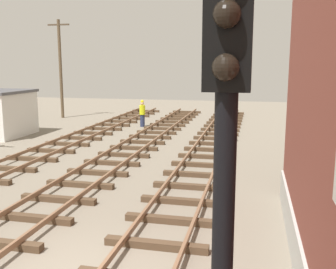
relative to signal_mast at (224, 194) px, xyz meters
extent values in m
cube|color=#4C3826|center=(-1.94, 5.32, -3.17)|extent=(2.50, 0.24, 0.18)
cube|color=#4C3826|center=(-1.94, 6.85, -3.17)|extent=(2.50, 0.24, 0.18)
cube|color=#4C3826|center=(-1.94, 8.38, -3.17)|extent=(2.50, 0.24, 0.18)
cube|color=#4C3826|center=(-1.94, 9.91, -3.17)|extent=(2.50, 0.24, 0.18)
cube|color=#4C3826|center=(-1.94, 11.44, -3.17)|extent=(2.50, 0.24, 0.18)
cube|color=#4C3826|center=(-1.94, 12.97, -3.17)|extent=(2.50, 0.24, 0.18)
cube|color=#4C3826|center=(-1.94, 14.50, -3.17)|extent=(2.50, 0.24, 0.18)
cube|color=#4C3826|center=(-1.94, 16.03, -3.17)|extent=(2.50, 0.24, 0.18)
cube|color=#4C3826|center=(-1.94, 17.56, -3.17)|extent=(2.50, 0.24, 0.18)
cube|color=#4C3826|center=(-1.94, 19.09, -3.17)|extent=(2.50, 0.24, 0.18)
cube|color=#4C3826|center=(-1.94, 20.62, -3.17)|extent=(2.50, 0.24, 0.18)
cube|color=#4C3826|center=(-1.94, 22.15, -3.17)|extent=(2.50, 0.24, 0.18)
cube|color=#4C3826|center=(-1.94, 23.68, -3.17)|extent=(2.50, 0.24, 0.18)
cube|color=#4C3826|center=(-1.94, 25.21, -3.17)|extent=(2.50, 0.24, 0.18)
cube|color=#4C3826|center=(-1.94, 26.74, -3.17)|extent=(2.50, 0.24, 0.18)
cube|color=#4C3826|center=(-1.94, 28.27, -3.17)|extent=(2.50, 0.24, 0.18)
cube|color=#4C3826|center=(-1.94, 29.80, -3.17)|extent=(2.50, 0.24, 0.18)
cube|color=#4C3826|center=(-1.94, 31.33, -3.17)|extent=(2.50, 0.24, 0.18)
cube|color=brown|center=(-2.66, 3.79, -3.01)|extent=(0.08, 56.60, 0.14)
cube|color=#4C3826|center=(-5.72, 6.15, -3.17)|extent=(2.50, 0.24, 0.18)
cube|color=#4C3826|center=(-5.72, 7.72, -3.17)|extent=(2.50, 0.24, 0.18)
cube|color=#4C3826|center=(-5.72, 9.29, -3.17)|extent=(2.50, 0.24, 0.18)
cube|color=#4C3826|center=(-5.72, 10.86, -3.17)|extent=(2.50, 0.24, 0.18)
cube|color=#4C3826|center=(-5.72, 12.44, -3.17)|extent=(2.50, 0.24, 0.18)
cube|color=#4C3826|center=(-5.72, 14.01, -3.17)|extent=(2.50, 0.24, 0.18)
cube|color=#4C3826|center=(-5.72, 15.58, -3.17)|extent=(2.50, 0.24, 0.18)
cube|color=#4C3826|center=(-5.72, 17.15, -3.17)|extent=(2.50, 0.24, 0.18)
cube|color=#4C3826|center=(-5.72, 18.73, -3.17)|extent=(2.50, 0.24, 0.18)
cube|color=#4C3826|center=(-5.72, 20.30, -3.17)|extent=(2.50, 0.24, 0.18)
cube|color=#4C3826|center=(-5.72, 21.87, -3.17)|extent=(2.50, 0.24, 0.18)
cube|color=#4C3826|center=(-5.72, 23.44, -3.17)|extent=(2.50, 0.24, 0.18)
cube|color=#4C3826|center=(-5.72, 25.02, -3.17)|extent=(2.50, 0.24, 0.18)
cube|color=#4C3826|center=(-5.72, 26.59, -3.17)|extent=(2.50, 0.24, 0.18)
cube|color=#4C3826|center=(-5.72, 28.16, -3.17)|extent=(2.50, 0.24, 0.18)
cube|color=#4C3826|center=(-5.72, 29.73, -3.17)|extent=(2.50, 0.24, 0.18)
cube|color=#4C3826|center=(-5.72, 31.31, -3.17)|extent=(2.50, 0.24, 0.18)
cube|color=#4C3826|center=(-9.51, 10.65, -3.17)|extent=(2.50, 0.24, 0.18)
cube|color=#4C3826|center=(-9.51, 12.37, -3.17)|extent=(2.50, 0.24, 0.18)
cube|color=#4C3826|center=(-9.51, 14.08, -3.17)|extent=(2.50, 0.24, 0.18)
cube|color=#4C3826|center=(-9.51, 15.80, -3.17)|extent=(2.50, 0.24, 0.18)
cube|color=#4C3826|center=(-9.51, 17.51, -3.17)|extent=(2.50, 0.24, 0.18)
cube|color=#4C3826|center=(-9.51, 19.23, -3.17)|extent=(2.50, 0.24, 0.18)
cube|color=#4C3826|center=(-9.51, 20.94, -3.17)|extent=(2.50, 0.24, 0.18)
cube|color=#4C3826|center=(-9.51, 22.66, -3.17)|extent=(2.50, 0.24, 0.18)
cube|color=#4C3826|center=(-9.51, 24.37, -3.17)|extent=(2.50, 0.24, 0.18)
cube|color=#4C3826|center=(-9.51, 26.09, -3.17)|extent=(2.50, 0.24, 0.18)
cube|color=#4C3826|center=(-9.51, 27.80, -3.17)|extent=(2.50, 0.24, 0.18)
cube|color=#4C3826|center=(-9.51, 29.52, -3.17)|extent=(2.50, 0.24, 0.18)
cube|color=#4C3826|center=(-9.51, 31.23, -3.17)|extent=(2.50, 0.24, 0.18)
cube|color=black|center=(0.00, 0.02, 1.37)|extent=(0.36, 0.24, 1.10)
sphere|color=black|center=(0.00, -0.16, 1.37)|extent=(0.20, 0.20, 0.20)
sphere|color=black|center=(0.00, -0.16, 1.00)|extent=(0.20, 0.20, 0.20)
cube|color=silver|center=(-14.71, 17.60, -1.96)|extent=(2.80, 3.60, 2.60)
cylinder|color=black|center=(-17.83, 23.79, -2.94)|extent=(0.64, 0.24, 0.64)
cylinder|color=black|center=(-17.83, 21.99, -2.94)|extent=(0.64, 0.24, 0.64)
cylinder|color=brown|center=(-15.06, 25.97, 0.62)|extent=(0.24, 0.24, 7.75)
cube|color=#4C3D2D|center=(-15.06, 25.97, 4.10)|extent=(1.80, 0.12, 0.12)
cylinder|color=#262D4C|center=(-7.40, 22.90, -2.83)|extent=(0.32, 0.32, 0.85)
cylinder|color=yellow|center=(-7.40, 22.90, -2.08)|extent=(0.40, 0.40, 0.65)
sphere|color=tan|center=(-7.40, 22.90, -1.64)|extent=(0.24, 0.24, 0.24)
sphere|color=yellow|center=(-7.40, 22.90, -1.50)|extent=(0.22, 0.22, 0.22)
camera|label=1|loc=(0.21, -3.00, 1.02)|focal=41.76mm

